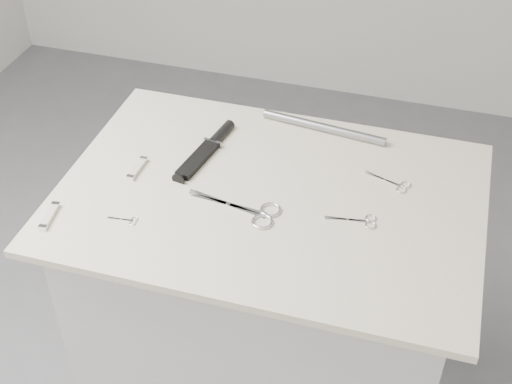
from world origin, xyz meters
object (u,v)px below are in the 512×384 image
(embroidery_scissors_b, at_px, (395,184))
(metal_rail, at_px, (324,127))
(pocket_knife_a, at_px, (50,216))
(pocket_knife_b, at_px, (137,168))
(large_shears, at_px, (253,212))
(sheathed_knife, at_px, (209,147))
(embroidery_scissors_a, at_px, (360,221))
(tiny_scissors, at_px, (127,220))
(plinth, at_px, (268,323))

(embroidery_scissors_b, bearing_deg, metal_rail, 160.17)
(pocket_knife_a, bearing_deg, pocket_knife_b, -36.27)
(large_shears, relative_size, pocket_knife_b, 2.51)
(large_shears, relative_size, embroidery_scissors_b, 1.95)
(large_shears, bearing_deg, sheathed_knife, 140.43)
(embroidery_scissors_b, height_order, pocket_knife_b, pocket_knife_b)
(pocket_knife_a, relative_size, metal_rail, 0.27)
(large_shears, distance_m, embroidery_scissors_a, 0.25)
(large_shears, bearing_deg, pocket_knife_a, -152.33)
(metal_rail, bearing_deg, pocket_knife_b, -143.75)
(pocket_knife_a, distance_m, pocket_knife_b, 0.25)
(embroidery_scissors_a, distance_m, tiny_scissors, 0.53)
(sheathed_knife, relative_size, pocket_knife_b, 2.88)
(tiny_scissors, height_order, pocket_knife_b, pocket_knife_b)
(embroidery_scissors_a, bearing_deg, tiny_scissors, -172.15)
(large_shears, height_order, sheathed_knife, sheathed_knife)
(pocket_knife_b, bearing_deg, large_shears, -101.60)
(embroidery_scissors_a, distance_m, metal_rail, 0.36)
(plinth, height_order, metal_rail, metal_rail)
(pocket_knife_a, bearing_deg, tiny_scissors, -84.39)
(large_shears, height_order, embroidery_scissors_a, large_shears)
(embroidery_scissors_b, height_order, metal_rail, metal_rail)
(embroidery_scissors_a, distance_m, pocket_knife_a, 0.71)
(embroidery_scissors_b, bearing_deg, pocket_knife_b, -149.56)
(large_shears, height_order, tiny_scissors, large_shears)
(plinth, bearing_deg, metal_rail, 77.23)
(tiny_scissors, bearing_deg, pocket_knife_b, 100.53)
(plinth, distance_m, tiny_scissors, 0.58)
(embroidery_scissors_b, xyz_separation_m, sheathed_knife, (-0.48, 0.01, 0.01))
(embroidery_scissors_a, xyz_separation_m, sheathed_knife, (-0.42, 0.16, 0.01))
(embroidery_scissors_a, height_order, embroidery_scissors_b, same)
(pocket_knife_a, xyz_separation_m, pocket_knife_b, (0.12, 0.22, 0.00))
(pocket_knife_b, bearing_deg, pocket_knife_a, 152.59)
(embroidery_scissors_a, bearing_deg, metal_rail, 107.27)
(embroidery_scissors_b, xyz_separation_m, pocket_knife_a, (-0.74, -0.34, 0.00))
(large_shears, distance_m, metal_rail, 0.38)
(embroidery_scissors_a, relative_size, pocket_knife_a, 1.28)
(large_shears, xyz_separation_m, tiny_scissors, (-0.27, -0.11, -0.00))
(pocket_knife_b, bearing_deg, metal_rail, -52.63)
(large_shears, distance_m, sheathed_knife, 0.27)
(large_shears, distance_m, embroidery_scissors_b, 0.36)
(embroidery_scissors_a, xyz_separation_m, embroidery_scissors_b, (0.06, 0.16, -0.00))
(embroidery_scissors_b, height_order, tiny_scissors, same)
(plinth, bearing_deg, sheathed_knife, 147.60)
(large_shears, bearing_deg, embroidery_scissors_b, 42.10)
(sheathed_knife, xyz_separation_m, pocket_knife_a, (-0.26, -0.35, -0.00))
(plinth, distance_m, pocket_knife_b, 0.58)
(metal_rail, bearing_deg, large_shears, -103.13)
(tiny_scissors, distance_m, pocket_knife_b, 0.19)
(plinth, xyz_separation_m, pocket_knife_a, (-0.46, -0.22, 0.48))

